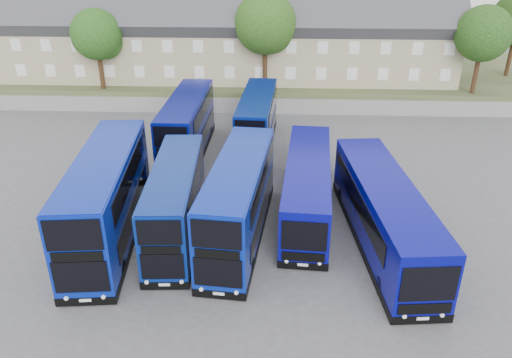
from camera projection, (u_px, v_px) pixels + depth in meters
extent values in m
plane|color=#4C4C52|center=(215.00, 253.00, 27.36)|extent=(120.00, 120.00, 0.00)
cube|color=slate|center=(244.00, 106.00, 48.55)|extent=(70.00, 0.40, 1.50)
cube|color=#3B4828|center=(249.00, 77.00, 57.41)|extent=(80.00, 20.00, 2.00)
cube|color=tan|center=(22.00, 47.00, 53.00)|extent=(6.00, 8.00, 6.00)
cube|color=#3D3D42|center=(16.00, 18.00, 51.68)|extent=(6.00, 10.40, 10.40)
cube|color=tan|center=(78.00, 47.00, 52.77)|extent=(6.00, 8.00, 6.00)
cube|color=#3D3D42|center=(73.00, 18.00, 51.44)|extent=(6.00, 10.40, 10.40)
cube|color=tan|center=(134.00, 48.00, 52.53)|extent=(6.00, 8.00, 6.00)
cube|color=#3D3D42|center=(130.00, 18.00, 51.21)|extent=(6.00, 10.40, 10.40)
cube|color=tan|center=(190.00, 48.00, 52.30)|extent=(6.00, 8.00, 6.00)
cube|color=#3D3D42|center=(188.00, 19.00, 50.97)|extent=(6.00, 10.40, 10.40)
cube|color=tan|center=(247.00, 49.00, 52.06)|extent=(6.00, 8.00, 6.00)
cube|color=#3D3D42|center=(247.00, 19.00, 50.74)|extent=(6.00, 10.40, 10.40)
cube|color=tan|center=(305.00, 49.00, 51.83)|extent=(6.00, 8.00, 6.00)
cube|color=#3D3D42|center=(306.00, 19.00, 50.50)|extent=(6.00, 10.40, 10.40)
cube|color=tan|center=(363.00, 50.00, 51.59)|extent=(6.00, 8.00, 6.00)
cube|color=#3D3D42|center=(366.00, 20.00, 50.27)|extent=(6.00, 10.40, 10.40)
cube|color=tan|center=(421.00, 50.00, 51.35)|extent=(6.00, 8.00, 6.00)
cube|color=#3D3D42|center=(426.00, 20.00, 50.03)|extent=(6.00, 10.40, 10.40)
cube|color=#081F9A|center=(107.00, 196.00, 27.78)|extent=(4.03, 12.52, 4.57)
cube|color=black|center=(112.00, 231.00, 28.81)|extent=(4.07, 12.57, 0.45)
cube|color=black|center=(81.00, 277.00, 22.64)|extent=(2.49, 0.31, 1.68)
cube|color=black|center=(73.00, 235.00, 21.65)|extent=(2.49, 0.31, 1.57)
cylinder|color=black|center=(71.00, 271.00, 25.11)|extent=(0.40, 1.03, 1.00)
cube|color=navy|center=(176.00, 200.00, 28.15)|extent=(2.99, 10.56, 3.82)
cube|color=black|center=(178.00, 229.00, 29.02)|extent=(3.03, 10.60, 0.45)
cube|color=black|center=(163.00, 267.00, 23.79)|extent=(2.07, 0.18, 1.42)
cube|color=black|center=(159.00, 233.00, 22.96)|extent=(2.07, 0.18, 1.33)
cylinder|color=black|center=(151.00, 257.00, 26.21)|extent=(0.36, 1.02, 1.00)
cube|color=#082099|center=(239.00, 198.00, 27.86)|extent=(3.71, 11.65, 4.23)
cube|color=black|center=(239.00, 231.00, 28.81)|extent=(3.75, 11.69, 0.45)
cube|color=black|center=(218.00, 273.00, 23.12)|extent=(2.30, 0.28, 1.56)
cube|color=black|center=(216.00, 235.00, 22.20)|extent=(2.30, 0.28, 1.46)
cylinder|color=black|center=(206.00, 262.00, 25.74)|extent=(0.40, 1.02, 1.00)
cube|color=#060E77|center=(187.00, 125.00, 38.72)|extent=(2.75, 11.39, 4.19)
cube|color=black|center=(189.00, 150.00, 39.66)|extent=(2.79, 11.43, 0.45)
cube|color=black|center=(173.00, 165.00, 33.97)|extent=(2.28, 0.09, 1.55)
cube|color=black|center=(170.00, 137.00, 33.06)|extent=(2.28, 0.09, 1.45)
cylinder|color=black|center=(165.00, 166.00, 36.52)|extent=(0.32, 1.00, 1.00)
cube|color=navy|center=(257.00, 120.00, 40.17)|extent=(3.03, 10.86, 3.94)
cube|color=black|center=(257.00, 143.00, 41.06)|extent=(3.07, 10.90, 0.45)
cube|color=black|center=(250.00, 155.00, 35.71)|extent=(2.14, 0.18, 1.46)
cube|color=black|center=(250.00, 130.00, 34.85)|extent=(2.14, 0.18, 1.37)
cylinder|color=black|center=(239.00, 155.00, 38.24)|extent=(0.35, 1.01, 1.00)
cube|color=#070886|center=(307.00, 185.00, 30.67)|extent=(3.54, 12.68, 3.09)
cube|color=black|center=(306.00, 207.00, 31.37)|extent=(3.59, 12.72, 0.45)
cube|color=black|center=(304.00, 236.00, 24.96)|extent=(2.31, 0.23, 1.67)
cylinder|color=black|center=(284.00, 238.00, 27.79)|extent=(0.37, 1.02, 1.00)
cube|color=#06087F|center=(384.00, 211.00, 27.45)|extent=(4.06, 13.62, 3.34)
cube|color=black|center=(381.00, 238.00, 28.21)|extent=(4.10, 13.67, 0.45)
cube|color=black|center=(429.00, 284.00, 21.29)|extent=(2.49, 0.30, 1.79)
cylinder|color=black|center=(381.00, 286.00, 24.02)|extent=(0.39, 1.02, 1.00)
cylinder|color=#382314|center=(101.00, 70.00, 48.62)|extent=(0.44, 0.44, 3.75)
sphere|color=#1F3D10|center=(96.00, 34.00, 47.13)|extent=(4.80, 4.80, 4.80)
sphere|color=#1F3D10|center=(105.00, 42.00, 47.80)|extent=(3.30, 3.30, 3.30)
cylinder|color=#382314|center=(265.00, 66.00, 48.28)|extent=(0.44, 0.44, 4.50)
sphere|color=#1A3D10|center=(265.00, 23.00, 46.49)|extent=(5.76, 5.76, 5.76)
sphere|color=#1A3D10|center=(272.00, 32.00, 47.22)|extent=(3.96, 3.96, 3.96)
cylinder|color=#382314|center=(476.00, 73.00, 47.15)|extent=(0.44, 0.44, 4.00)
sphere|color=black|center=(484.00, 33.00, 45.57)|extent=(5.12, 5.12, 5.12)
sphere|color=black|center=(487.00, 42.00, 46.26)|extent=(3.52, 3.52, 3.52)
cylinder|color=#382314|center=(510.00, 56.00, 53.14)|extent=(0.44, 0.44, 4.25)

